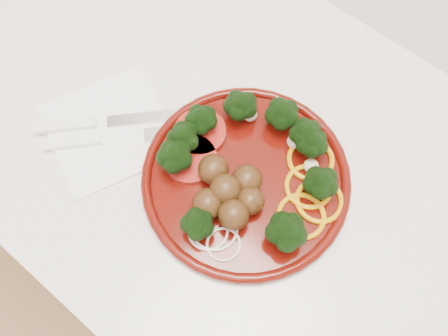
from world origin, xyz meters
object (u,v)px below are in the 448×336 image
Objects in this scene: knife at (91,123)px; fork at (89,141)px; napkin at (110,129)px; plate at (247,172)px.

knife reaches higher than fork.
knife reaches higher than napkin.
plate is 1.85× the size of fork.
knife is 0.03m from fork.
knife is at bearing 83.00° from fork.
plate is 1.74× the size of napkin.
fork is (0.02, -0.02, -0.00)m from knife.
knife is at bearing -155.98° from napkin.
knife is 1.12× the size of fork.
plate reaches higher than knife.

